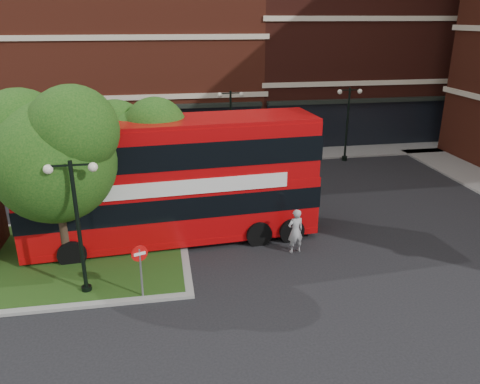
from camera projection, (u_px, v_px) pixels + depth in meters
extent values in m
plane|color=black|center=(238.00, 282.00, 17.59)|extent=(120.00, 120.00, 0.00)
cube|color=slate|center=(198.00, 159.00, 32.79)|extent=(44.00, 3.00, 0.12)
cube|color=maroon|center=(83.00, 50.00, 35.98)|extent=(26.00, 12.00, 14.00)
cube|color=#471911|center=(354.00, 34.00, 39.19)|extent=(18.00, 12.00, 16.00)
cube|color=gray|center=(32.00, 261.00, 19.05)|extent=(12.60, 7.60, 0.12)
cube|color=#19380F|center=(32.00, 260.00, 19.04)|extent=(12.00, 7.00, 0.15)
cylinder|color=#2D2116|center=(63.00, 220.00, 18.16)|extent=(0.36, 0.36, 3.92)
sphere|color=#134010|center=(54.00, 162.00, 17.33)|extent=(4.60, 4.60, 4.60)
sphere|color=#134010|center=(22.00, 135.00, 17.46)|extent=(3.45, 3.45, 3.45)
sphere|color=#134010|center=(74.00, 130.00, 16.61)|extent=(3.22, 3.22, 3.22)
cylinder|color=#2D2116|center=(143.00, 198.00, 21.03)|extent=(0.36, 0.36, 3.47)
sphere|color=#134010|center=(139.00, 153.00, 20.29)|extent=(3.80, 3.80, 3.80)
sphere|color=#134010|center=(116.00, 132.00, 20.38)|extent=(2.85, 2.85, 2.85)
sphere|color=#134010|center=(155.00, 129.00, 19.67)|extent=(2.66, 2.66, 2.66)
cylinder|color=black|center=(79.00, 231.00, 16.01)|extent=(0.14, 0.14, 5.00)
cylinder|color=black|center=(87.00, 290.00, 16.84)|extent=(0.36, 0.36, 0.30)
cube|color=black|center=(70.00, 165.00, 15.19)|extent=(1.40, 0.06, 0.06)
sphere|color=#F2EACC|center=(48.00, 169.00, 15.11)|extent=(0.32, 0.32, 0.32)
sphere|color=#F2EACC|center=(93.00, 167.00, 15.34)|extent=(0.32, 0.32, 0.32)
cylinder|color=black|center=(231.00, 130.00, 30.41)|extent=(0.14, 0.14, 5.00)
cylinder|color=black|center=(231.00, 164.00, 31.24)|extent=(0.36, 0.36, 0.30)
cube|color=black|center=(230.00, 93.00, 29.59)|extent=(1.40, 0.06, 0.06)
sphere|color=#F2EACC|center=(220.00, 95.00, 29.51)|extent=(0.32, 0.32, 0.32)
sphere|color=#F2EACC|center=(241.00, 94.00, 29.74)|extent=(0.32, 0.32, 0.32)
cylinder|color=black|center=(347.00, 125.00, 31.71)|extent=(0.14, 0.14, 5.00)
cylinder|color=black|center=(344.00, 158.00, 32.53)|extent=(0.36, 0.36, 0.30)
cube|color=black|center=(350.00, 90.00, 30.88)|extent=(1.40, 0.06, 0.06)
sphere|color=#F2EACC|center=(340.00, 92.00, 30.80)|extent=(0.32, 0.32, 0.32)
sphere|color=#F2EACC|center=(360.00, 91.00, 31.03)|extent=(0.32, 0.32, 0.32)
cube|color=#AC0609|center=(174.00, 204.00, 20.44)|extent=(12.64, 3.65, 2.38)
cube|color=#AC0609|center=(171.00, 151.00, 19.61)|extent=(12.51, 3.61, 2.38)
cube|color=black|center=(171.00, 149.00, 19.56)|extent=(12.64, 3.65, 1.08)
cube|color=silver|center=(176.00, 188.00, 18.68)|extent=(9.34, 0.66, 0.62)
imported|color=#97979A|center=(295.00, 231.00, 19.55)|extent=(0.80, 0.62, 1.95)
imported|color=silver|center=(202.00, 156.00, 30.71)|extent=(4.63, 2.04, 1.55)
imported|color=silver|center=(256.00, 154.00, 31.29)|extent=(4.73, 1.96, 1.52)
cylinder|color=slate|center=(141.00, 274.00, 16.22)|extent=(0.07, 0.07, 1.99)
cylinder|color=red|center=(139.00, 253.00, 15.93)|extent=(0.56, 0.23, 0.58)
cube|color=white|center=(139.00, 253.00, 15.93)|extent=(0.40, 0.17, 0.11)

